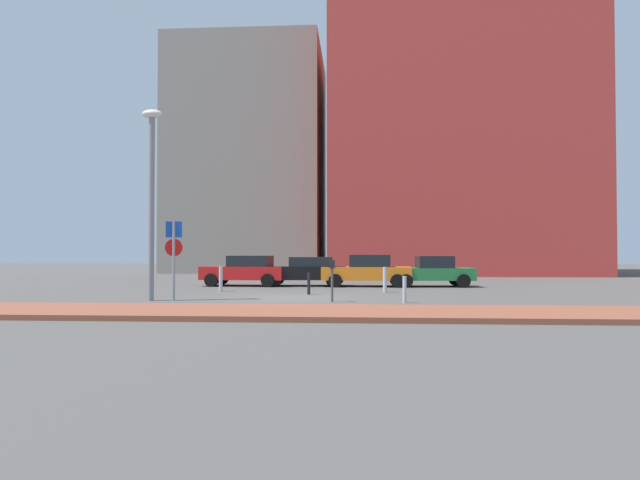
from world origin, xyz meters
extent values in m
plane|color=#4C4947|center=(0.00, 0.00, 0.00)|extent=(120.00, 120.00, 0.00)
cube|color=brown|center=(0.00, -5.61, 0.07)|extent=(40.00, 3.30, 0.14)
cube|color=red|center=(-3.25, 6.96, 0.64)|extent=(4.18, 2.03, 0.65)
cube|color=black|center=(-2.93, 6.94, 1.23)|extent=(2.10, 1.78, 0.53)
cylinder|color=black|center=(-4.68, 6.12, 0.32)|extent=(0.65, 0.25, 0.64)
cylinder|color=black|center=(-4.59, 7.94, 0.32)|extent=(0.65, 0.25, 0.64)
cylinder|color=black|center=(-1.91, 5.97, 0.32)|extent=(0.65, 0.25, 0.64)
cylinder|color=black|center=(-1.81, 7.79, 0.32)|extent=(0.65, 0.25, 0.64)
cube|color=black|center=(-0.26, 7.08, 0.64)|extent=(4.15, 1.91, 0.65)
cube|color=black|center=(0.06, 7.10, 1.20)|extent=(2.18, 1.67, 0.46)
cylinder|color=black|center=(-1.60, 6.16, 0.32)|extent=(0.65, 0.25, 0.64)
cylinder|color=black|center=(-1.69, 7.85, 0.32)|extent=(0.65, 0.25, 0.64)
cylinder|color=black|center=(1.16, 6.31, 0.32)|extent=(0.65, 0.25, 0.64)
cylinder|color=black|center=(1.07, 8.00, 0.32)|extent=(0.65, 0.25, 0.64)
cube|color=orange|center=(2.78, 6.88, 0.64)|extent=(4.32, 1.82, 0.64)
cube|color=black|center=(2.95, 6.88, 1.25)|extent=(1.97, 1.63, 0.58)
cylinder|color=black|center=(1.30, 6.05, 0.32)|extent=(0.64, 0.23, 0.64)
cylinder|color=black|center=(1.34, 7.78, 0.32)|extent=(0.64, 0.23, 0.64)
cylinder|color=black|center=(4.22, 5.98, 0.32)|extent=(0.64, 0.23, 0.64)
cylinder|color=black|center=(4.25, 7.71, 0.32)|extent=(0.64, 0.23, 0.64)
cube|color=#237238|center=(5.93, 6.96, 0.61)|extent=(4.01, 1.91, 0.59)
cube|color=black|center=(6.07, 6.97, 1.19)|extent=(1.73, 1.67, 0.58)
cylinder|color=black|center=(4.62, 6.04, 0.32)|extent=(0.65, 0.25, 0.64)
cylinder|color=black|center=(4.55, 7.78, 0.32)|extent=(0.65, 0.25, 0.64)
cylinder|color=black|center=(7.30, 6.15, 0.32)|extent=(0.65, 0.25, 0.64)
cylinder|color=black|center=(7.23, 7.89, 0.32)|extent=(0.65, 0.25, 0.64)
cylinder|color=gray|center=(-3.99, -1.48, 1.38)|extent=(0.10, 0.10, 2.75)
cube|color=#1447B7|center=(-3.99, -1.48, 2.45)|extent=(0.55, 0.11, 0.55)
cylinder|color=red|center=(-3.99, -1.48, 1.82)|extent=(0.60, 0.10, 0.60)
cylinder|color=#4C4C51|center=(1.48, -1.69, 0.56)|extent=(0.08, 0.08, 1.12)
cube|color=black|center=(1.48, -1.69, 1.26)|extent=(0.18, 0.14, 0.28)
cylinder|color=gray|center=(-4.75, -1.61, 3.15)|extent=(0.20, 0.20, 6.29)
ellipsoid|color=silver|center=(-4.75, -1.61, 6.44)|extent=(0.70, 0.36, 0.30)
cylinder|color=#B7B7BC|center=(3.87, -1.90, 0.44)|extent=(0.13, 0.13, 0.88)
cylinder|color=#B7B7BC|center=(3.47, 2.86, 0.53)|extent=(0.16, 0.16, 1.05)
cylinder|color=black|center=(0.42, 1.54, 0.43)|extent=(0.12, 0.12, 0.85)
cylinder|color=#B7B7BC|center=(-3.44, 2.96, 0.53)|extent=(0.15, 0.15, 1.07)
cube|color=#BF3833|center=(9.89, 25.03, 12.50)|extent=(19.19, 14.94, 25.00)
cube|color=gray|center=(-6.93, 28.09, 9.58)|extent=(12.49, 12.23, 19.16)
camera|label=1|loc=(2.28, -20.32, 1.66)|focal=31.29mm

